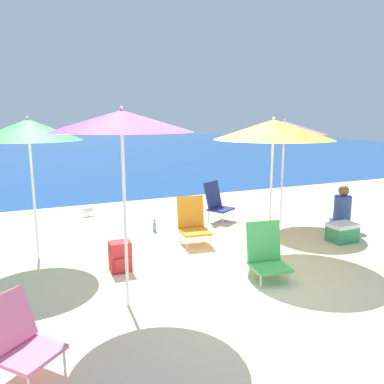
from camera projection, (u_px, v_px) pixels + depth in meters
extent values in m
plane|color=beige|center=(230.00, 281.00, 4.97)|extent=(60.00, 60.00, 0.00)
cube|color=#19478C|center=(60.00, 148.00, 27.77)|extent=(60.00, 40.00, 0.01)
cylinder|color=white|center=(125.00, 223.00, 4.12)|extent=(0.04, 0.04, 1.98)
cone|color=purple|center=(122.00, 121.00, 3.91)|extent=(1.53, 1.53, 0.23)
sphere|color=white|center=(121.00, 108.00, 3.89)|extent=(0.04, 0.04, 0.04)
cylinder|color=white|center=(282.00, 179.00, 7.63)|extent=(0.04, 0.04, 1.82)
cone|color=pink|center=(284.00, 128.00, 7.44)|extent=(1.62, 1.62, 0.26)
sphere|color=white|center=(285.00, 120.00, 7.41)|extent=(0.04, 0.04, 0.04)
cylinder|color=white|center=(34.00, 201.00, 5.59)|extent=(0.04, 0.04, 1.81)
cone|color=#47B756|center=(28.00, 130.00, 5.39)|extent=(1.51, 1.51, 0.31)
sphere|color=white|center=(27.00, 118.00, 5.36)|extent=(0.04, 0.04, 0.04)
cylinder|color=white|center=(271.00, 197.00, 5.97)|extent=(0.04, 0.04, 1.80)
cone|color=yellow|center=(273.00, 130.00, 5.77)|extent=(1.86, 1.86, 0.31)
sphere|color=white|center=(274.00, 118.00, 5.73)|extent=(0.04, 0.04, 0.04)
cylinder|color=silver|center=(187.00, 244.00, 6.11)|extent=(0.02, 0.02, 0.22)
cylinder|color=silver|center=(210.00, 242.00, 6.22)|extent=(0.02, 0.02, 0.22)
cylinder|color=silver|center=(180.00, 236.00, 6.52)|extent=(0.02, 0.02, 0.22)
cylinder|color=silver|center=(202.00, 234.00, 6.63)|extent=(0.02, 0.02, 0.22)
cube|color=orange|center=(195.00, 231.00, 6.35)|extent=(0.53, 0.57, 0.04)
cube|color=orange|center=(190.00, 211.00, 6.53)|extent=(0.48, 0.18, 0.54)
cylinder|color=silver|center=(64.00, 360.00, 3.18)|extent=(0.02, 0.02, 0.20)
cylinder|color=silver|center=(32.00, 348.00, 3.34)|extent=(0.02, 0.02, 0.20)
cube|color=pink|center=(29.00, 353.00, 3.07)|extent=(0.62, 0.62, 0.04)
cube|color=pink|center=(8.00, 320.00, 3.12)|extent=(0.45, 0.43, 0.43)
cylinder|color=silver|center=(223.00, 219.00, 7.60)|extent=(0.02, 0.02, 0.24)
cylinder|color=silver|center=(233.00, 215.00, 7.94)|extent=(0.02, 0.02, 0.24)
cylinder|color=silver|center=(208.00, 216.00, 7.80)|extent=(0.02, 0.02, 0.24)
cylinder|color=silver|center=(219.00, 212.00, 8.14)|extent=(0.02, 0.02, 0.24)
cube|color=navy|center=(221.00, 209.00, 7.85)|extent=(0.64, 0.61, 0.04)
cube|color=navy|center=(213.00, 194.00, 7.91)|extent=(0.51, 0.39, 0.54)
cylinder|color=silver|center=(261.00, 282.00, 4.73)|extent=(0.02, 0.02, 0.17)
cylinder|color=silver|center=(290.00, 279.00, 4.83)|extent=(0.02, 0.02, 0.17)
cylinder|color=silver|center=(250.00, 271.00, 5.09)|extent=(0.02, 0.02, 0.17)
cylinder|color=silver|center=(277.00, 268.00, 5.18)|extent=(0.02, 0.02, 0.17)
cube|color=#47B756|center=(270.00, 267.00, 4.94)|extent=(0.55, 0.51, 0.04)
cube|color=#47B756|center=(263.00, 241.00, 5.09)|extent=(0.50, 0.21, 0.54)
cube|color=#334C8C|center=(341.00, 224.00, 7.35)|extent=(0.52, 0.54, 0.16)
cylinder|color=#334C8C|center=(342.00, 208.00, 7.29)|extent=(0.32, 0.32, 0.50)
sphere|color=brown|center=(344.00, 191.00, 7.22)|extent=(0.20, 0.20, 0.20)
cube|color=red|center=(120.00, 256.00, 5.27)|extent=(0.29, 0.23, 0.43)
cube|color=red|center=(123.00, 265.00, 5.17)|extent=(0.21, 0.03, 0.19)
cylinder|color=#4CB266|center=(154.00, 227.00, 7.14)|extent=(0.07, 0.07, 0.17)
cylinder|color=#4CB266|center=(154.00, 222.00, 7.12)|extent=(0.03, 0.03, 0.06)
cylinder|color=black|center=(154.00, 220.00, 7.11)|extent=(0.04, 0.04, 0.02)
cube|color=#338C59|center=(342.00, 234.00, 6.56)|extent=(0.47, 0.34, 0.26)
cube|color=white|center=(343.00, 225.00, 6.53)|extent=(0.49, 0.35, 0.07)
cylinder|color=gold|center=(87.00, 215.00, 8.30)|extent=(0.01, 0.01, 0.07)
cylinder|color=gold|center=(89.00, 214.00, 8.32)|extent=(0.01, 0.01, 0.07)
ellipsoid|color=white|center=(88.00, 210.00, 8.29)|extent=(0.26, 0.11, 0.13)
sphere|color=white|center=(92.00, 207.00, 8.32)|extent=(0.07, 0.07, 0.07)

